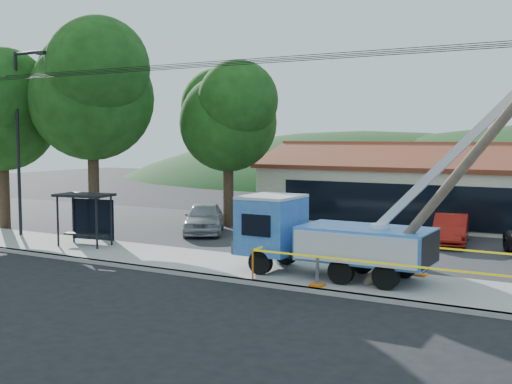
{
  "coord_description": "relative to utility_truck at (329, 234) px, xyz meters",
  "views": [
    {
      "loc": [
        11.6,
        -16.23,
        4.99
      ],
      "look_at": [
        -0.65,
        5.0,
        2.85
      ],
      "focal_mm": 45.0,
      "sensor_mm": 36.0,
      "label": 1
    }
  ],
  "objects": [
    {
      "name": "ground",
      "position": [
        -2.8,
        -4.05,
        -1.61
      ],
      "size": [
        120.0,
        120.0,
        0.0
      ],
      "primitive_type": "plane",
      "color": "black",
      "rests_on": "ground"
    },
    {
      "name": "curb",
      "position": [
        -2.8,
        -1.95,
        -1.53
      ],
      "size": [
        60.0,
        0.25,
        0.15
      ],
      "primitive_type": "cube",
      "color": "gray",
      "rests_on": "ground"
    },
    {
      "name": "sidewalk",
      "position": [
        -2.8,
        -0.05,
        -1.53
      ],
      "size": [
        60.0,
        4.0,
        0.15
      ],
      "primitive_type": "cube",
      "color": "gray",
      "rests_on": "ground"
    },
    {
      "name": "parking_lot",
      "position": [
        -2.8,
        7.95,
        -1.56
      ],
      "size": [
        60.0,
        12.0,
        0.1
      ],
      "primitive_type": "cube",
      "color": "#28282B",
      "rests_on": "ground"
    },
    {
      "name": "strip_mall",
      "position": [
        1.2,
        15.93,
        0.27
      ],
      "size": [
        22.5,
        8.53,
        4.67
      ],
      "color": "#BFBA97",
      "rests_on": "ground"
    },
    {
      "name": "streetlight",
      "position": [
        -16.58,
        0.95,
        3.7
      ],
      "size": [
        2.13,
        0.22,
        9.0
      ],
      "color": "black",
      "rests_on": "ground"
    },
    {
      "name": "tree_west_near",
      "position": [
        -14.8,
        3.95,
        5.92
      ],
      "size": [
        7.56,
        6.72,
        10.8
      ],
      "color": "#332316",
      "rests_on": "ground"
    },
    {
      "name": "tree_west_far",
      "position": [
        -19.8,
        2.45,
        4.93
      ],
      "size": [
        6.84,
        6.08,
        9.48
      ],
      "color": "#332316",
      "rests_on": "ground"
    },
    {
      "name": "tree_lot",
      "position": [
        -9.8,
        8.95,
        4.6
      ],
      "size": [
        6.3,
        5.6,
        8.94
      ],
      "color": "#332316",
      "rests_on": "ground"
    },
    {
      "name": "hill_west",
      "position": [
        -17.8,
        50.95,
        -1.61
      ],
      "size": [
        78.4,
        56.0,
        28.0
      ],
      "primitive_type": "ellipsoid",
      "color": "#163E17",
      "rests_on": "ground"
    },
    {
      "name": "utility_truck",
      "position": [
        0.0,
        0.0,
        0.0
      ],
      "size": [
        11.1,
        3.65,
        7.97
      ],
      "color": "black",
      "rests_on": "ground"
    },
    {
      "name": "leaning_pole",
      "position": [
        4.87,
        -0.57,
        2.8
      ],
      "size": [
        6.13,
        1.74,
        7.91
      ],
      "color": "brown",
      "rests_on": "ground"
    },
    {
      "name": "bus_shelter",
      "position": [
        -11.85,
        0.45,
        0.23
      ],
      "size": [
        2.6,
        1.83,
        2.31
      ],
      "rotation": [
        0.0,
        0.0,
        0.16
      ],
      "color": "black",
      "rests_on": "ground"
    },
    {
      "name": "caution_tape",
      "position": [
        2.88,
        -0.04,
        -0.69
      ],
      "size": [
        9.79,
        3.62,
        1.05
      ],
      "color": "orange",
      "rests_on": "ground"
    },
    {
      "name": "car_silver",
      "position": [
        -9.47,
        6.16,
        -1.61
      ],
      "size": [
        3.93,
        4.93,
        1.57
      ],
      "primitive_type": "imported",
      "rotation": [
        0.0,
        0.0,
        0.53
      ],
      "color": "#A1A4A8",
      "rests_on": "ground"
    },
    {
      "name": "car_red",
      "position": [
        2.08,
        9.04,
        -1.61
      ],
      "size": [
        2.11,
        4.3,
        1.36
      ],
      "primitive_type": "imported",
      "rotation": [
        0.0,
        0.0,
        0.17
      ],
      "color": "maroon",
      "rests_on": "ground"
    }
  ]
}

